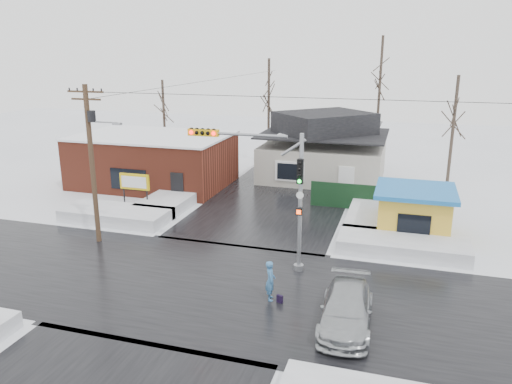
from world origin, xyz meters
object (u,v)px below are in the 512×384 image
(utility_pole, at_px, (92,155))
(marquee_sign, at_px, (135,183))
(pedestrian, at_px, (270,281))
(kiosk, at_px, (414,211))
(traffic_signal, at_px, (269,182))
(car, at_px, (346,310))

(utility_pole, distance_m, marquee_sign, 6.87)
(marquee_sign, relative_size, pedestrian, 1.39)
(utility_pole, bearing_deg, kiosk, 20.44)
(traffic_signal, xyz_separation_m, utility_pole, (-10.36, 0.53, 0.57))
(utility_pole, height_order, kiosk, utility_pole)
(pedestrian, xyz_separation_m, car, (3.50, -1.22, -0.20))
(car, bearing_deg, traffic_signal, 131.74)
(utility_pole, relative_size, marquee_sign, 3.53)
(utility_pole, relative_size, kiosk, 1.96)
(traffic_signal, bearing_deg, marquee_sign, 150.28)
(utility_pole, height_order, pedestrian, utility_pole)
(traffic_signal, relative_size, utility_pole, 0.78)
(marquee_sign, height_order, pedestrian, marquee_sign)
(car, bearing_deg, pedestrian, 158.02)
(traffic_signal, xyz_separation_m, marquee_sign, (-11.43, 6.53, -2.62))
(marquee_sign, bearing_deg, kiosk, 1.55)
(kiosk, xyz_separation_m, car, (-2.55, -11.62, -0.74))
(pedestrian, distance_m, car, 3.71)
(kiosk, height_order, pedestrian, kiosk)
(marquee_sign, bearing_deg, car, -34.89)
(pedestrian, bearing_deg, marquee_sign, 32.62)
(marquee_sign, distance_m, pedestrian, 15.93)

